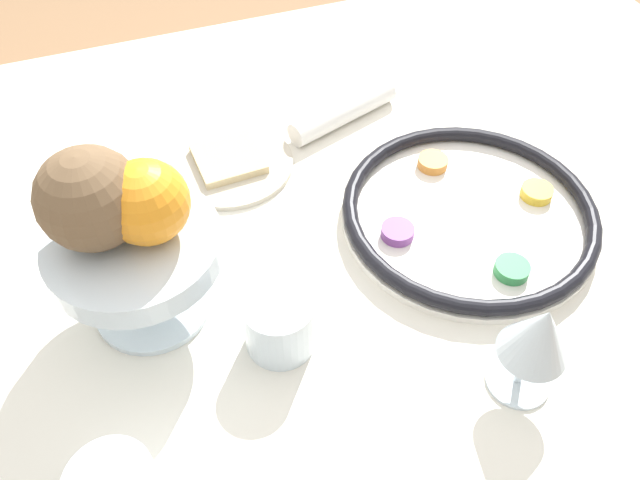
# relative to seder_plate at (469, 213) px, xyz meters

# --- Properties ---
(ground_plane) EXTENTS (8.00, 8.00, 0.00)m
(ground_plane) POSITION_rel_seder_plate_xyz_m (0.17, -0.12, -0.74)
(ground_plane) COLOR #99704C
(dining_table) EXTENTS (1.55, 0.97, 0.73)m
(dining_table) POSITION_rel_seder_plate_xyz_m (0.17, -0.12, -0.38)
(dining_table) COLOR silver
(dining_table) RESTS_ON ground_plane
(seder_plate) EXTENTS (0.33, 0.33, 0.03)m
(seder_plate) POSITION_rel_seder_plate_xyz_m (0.00, 0.00, 0.00)
(seder_plate) COLOR silver
(seder_plate) RESTS_ON dining_table
(wine_glass) EXTENTS (0.07, 0.07, 0.13)m
(wine_glass) POSITION_rel_seder_plate_xyz_m (0.07, 0.23, 0.08)
(wine_glass) COLOR silver
(wine_glass) RESTS_ON dining_table
(fruit_stand) EXTENTS (0.19, 0.19, 0.12)m
(fruit_stand) POSITION_rel_seder_plate_xyz_m (0.42, -0.01, 0.08)
(fruit_stand) COLOR silver
(fruit_stand) RESTS_ON dining_table
(orange_fruit) EXTENTS (0.09, 0.09, 0.09)m
(orange_fruit) POSITION_rel_seder_plate_xyz_m (0.39, -0.01, 0.15)
(orange_fruit) COLOR orange
(orange_fruit) RESTS_ON fruit_stand
(coconut) EXTENTS (0.11, 0.11, 0.11)m
(coconut) POSITION_rel_seder_plate_xyz_m (0.44, -0.02, 0.16)
(coconut) COLOR brown
(coconut) RESTS_ON fruit_stand
(bread_plate) EXTENTS (0.18, 0.18, 0.02)m
(bread_plate) POSITION_rel_seder_plate_xyz_m (0.27, -0.22, -0.01)
(bread_plate) COLOR beige
(bread_plate) RESTS_ON dining_table
(napkin_roll) EXTENTS (0.19, 0.09, 0.04)m
(napkin_roll) POSITION_rel_seder_plate_xyz_m (0.08, -0.26, 0.00)
(napkin_roll) COLOR white
(napkin_roll) RESTS_ON dining_table
(cup_far) EXTENTS (0.08, 0.08, 0.07)m
(cup_far) POSITION_rel_seder_plate_xyz_m (0.29, 0.09, 0.02)
(cup_far) COLOR silver
(cup_far) RESTS_ON dining_table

